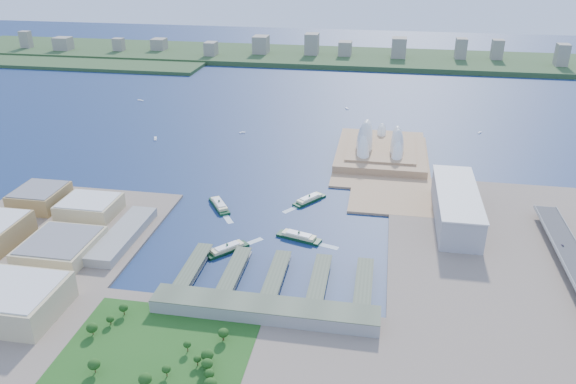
% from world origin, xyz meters
% --- Properties ---
extents(ground, '(3000.00, 3000.00, 0.00)m').
position_xyz_m(ground, '(0.00, 0.00, 0.00)').
color(ground, '#10274E').
rests_on(ground, ground).
extents(west_land, '(220.00, 390.00, 3.00)m').
position_xyz_m(west_land, '(-250.00, -105.00, 1.50)').
color(west_land, '#796A5D').
rests_on(west_land, ground).
extents(south_land, '(720.00, 180.00, 3.00)m').
position_xyz_m(south_land, '(0.00, -210.00, 1.50)').
color(south_land, '#796A5D').
rests_on(south_land, ground).
extents(east_land, '(240.00, 500.00, 3.00)m').
position_xyz_m(east_land, '(240.00, -50.00, 1.50)').
color(east_land, '#796A5D').
rests_on(east_land, ground).
extents(peninsula, '(135.00, 220.00, 3.00)m').
position_xyz_m(peninsula, '(107.50, 260.00, 1.50)').
color(peninsula, '#A47F59').
rests_on(peninsula, ground).
extents(far_shore, '(2200.00, 260.00, 12.00)m').
position_xyz_m(far_shore, '(0.00, 980.00, 6.00)').
color(far_shore, '#2D4926').
rests_on(far_shore, ground).
extents(opera_house, '(134.00, 180.00, 58.00)m').
position_xyz_m(opera_house, '(105.00, 280.00, 32.00)').
color(opera_house, white).
rests_on(opera_house, peninsula).
extents(toaster_building, '(45.00, 155.00, 35.00)m').
position_xyz_m(toaster_building, '(195.00, 80.00, 20.50)').
color(toaster_building, '#95959A').
rests_on(toaster_building, east_land).
extents(west_buildings, '(200.00, 280.00, 27.00)m').
position_xyz_m(west_buildings, '(-250.00, -70.00, 16.50)').
color(west_buildings, '#987D4C').
rests_on(west_buildings, west_land).
extents(ferry_wharves, '(184.00, 90.00, 9.30)m').
position_xyz_m(ferry_wharves, '(14.00, -75.00, 4.65)').
color(ferry_wharves, '#48533F').
rests_on(ferry_wharves, ground).
extents(terminal_building, '(200.00, 28.00, 12.00)m').
position_xyz_m(terminal_building, '(15.00, -135.00, 9.00)').
color(terminal_building, gray).
rests_on(terminal_building, south_land).
extents(park, '(150.00, 110.00, 16.00)m').
position_xyz_m(park, '(-60.00, -190.00, 11.00)').
color(park, '#194714').
rests_on(park, south_land).
extents(far_skyline, '(1900.00, 140.00, 55.00)m').
position_xyz_m(far_skyline, '(0.00, 960.00, 39.50)').
color(far_skyline, gray).
rests_on(far_skyline, far_shore).
extents(ferry_a, '(38.08, 49.09, 9.50)m').
position_xyz_m(ferry_a, '(-86.03, 69.94, 4.75)').
color(ferry_a, '#0C3219').
rests_on(ferry_a, ground).
extents(ferry_b, '(38.58, 46.85, 9.23)m').
position_xyz_m(ferry_b, '(20.95, 105.19, 4.61)').
color(ferry_b, '#0C3219').
rests_on(ferry_b, ground).
extents(ferry_c, '(41.73, 44.34, 9.19)m').
position_xyz_m(ferry_c, '(-47.70, -30.56, 4.59)').
color(ferry_c, '#0C3219').
rests_on(ferry_c, ground).
extents(ferry_d, '(51.99, 26.80, 9.54)m').
position_xyz_m(ferry_d, '(22.84, 8.52, 4.77)').
color(ferry_d, '#0C3219').
rests_on(ferry_d, ground).
extents(boat_a, '(9.15, 15.72, 2.97)m').
position_xyz_m(boat_a, '(-260.19, 293.47, 1.48)').
color(boat_a, white).
rests_on(boat_a, ground).
extents(boat_b, '(10.44, 7.49, 2.68)m').
position_xyz_m(boat_b, '(-127.31, 347.73, 1.34)').
color(boat_b, white).
rests_on(boat_b, ground).
extents(boat_c, '(7.44, 10.41, 2.30)m').
position_xyz_m(boat_c, '(266.80, 417.39, 1.15)').
color(boat_c, white).
rests_on(boat_c, ground).
extents(boat_d, '(14.12, 7.00, 2.34)m').
position_xyz_m(boat_d, '(-378.85, 507.61, 1.17)').
color(boat_d, white).
rests_on(boat_d, ground).
extents(boat_e, '(7.79, 12.09, 2.84)m').
position_xyz_m(boat_e, '(34.64, 522.45, 1.42)').
color(boat_e, white).
rests_on(boat_e, ground).
extents(car_c, '(1.79, 4.40, 1.28)m').
position_xyz_m(car_c, '(296.00, 16.52, 15.49)').
color(car_c, slate).
rests_on(car_c, expressway).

